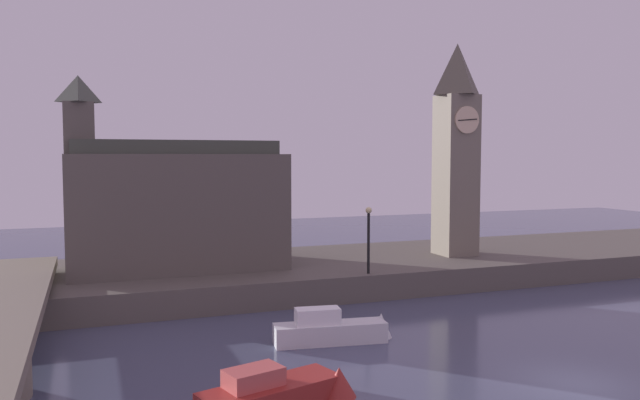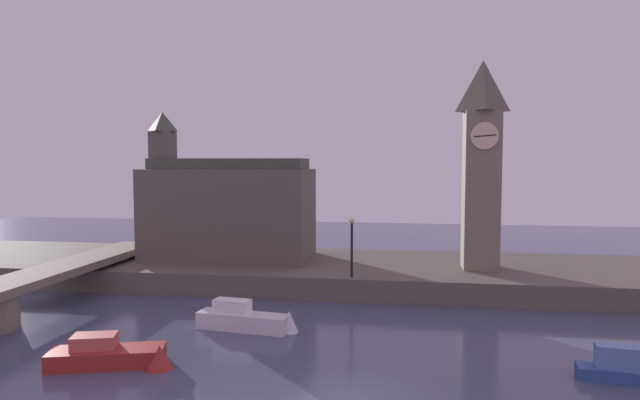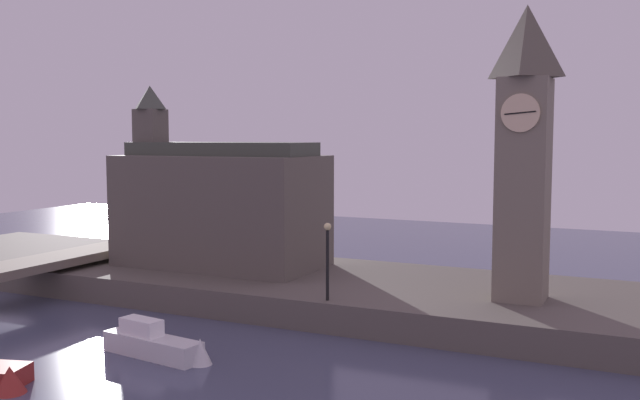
% 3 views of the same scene
% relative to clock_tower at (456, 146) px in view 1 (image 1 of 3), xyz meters
% --- Properties ---
extents(ground_plane, '(120.00, 120.00, 0.00)m').
position_rel_clock_tower_xyz_m(ground_plane, '(-6.95, -18.92, -8.81)').
color(ground_plane, '#474C66').
extents(far_embankment, '(70.00, 12.00, 1.50)m').
position_rel_clock_tower_xyz_m(far_embankment, '(-6.95, 1.08, -8.06)').
color(far_embankment, '#5B544C').
rests_on(far_embankment, ground).
extents(clock_tower, '(2.57, 2.60, 14.09)m').
position_rel_clock_tower_xyz_m(clock_tower, '(0.00, 0.00, 0.00)').
color(clock_tower, slate).
rests_on(clock_tower, far_embankment).
extents(parliament_hall, '(12.32, 6.45, 11.13)m').
position_rel_clock_tower_xyz_m(parliament_hall, '(-18.53, 1.53, -3.59)').
color(parliament_hall, '#5B544C').
rests_on(parliament_hall, far_embankment).
extents(streetlamp, '(0.36, 0.36, 3.78)m').
position_rel_clock_tower_xyz_m(streetlamp, '(-8.39, -4.24, -4.95)').
color(streetlamp, black).
rests_on(streetlamp, far_embankment).
extents(boat_dinghy_red, '(5.77, 2.84, 1.52)m').
position_rel_clock_tower_xyz_m(boat_dinghy_red, '(-17.21, -16.93, -8.34)').
color(boat_dinghy_red, maroon).
rests_on(boat_dinghy_red, ground).
extents(boat_ferry_white, '(5.59, 1.87, 1.72)m').
position_rel_clock_tower_xyz_m(boat_ferry_white, '(-13.06, -11.17, -8.25)').
color(boat_ferry_white, silver).
rests_on(boat_ferry_white, ground).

